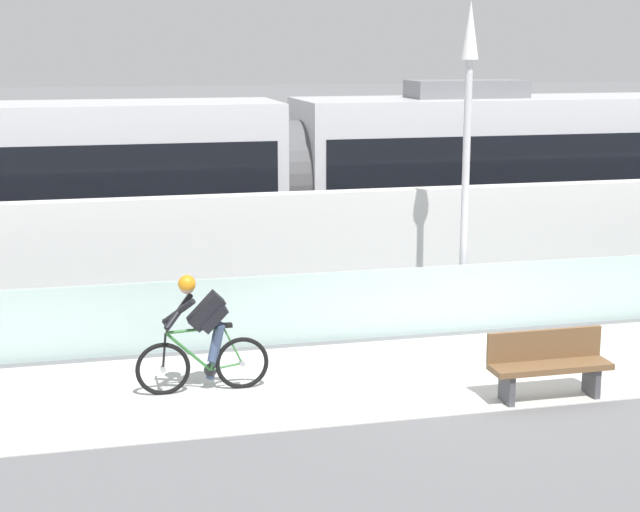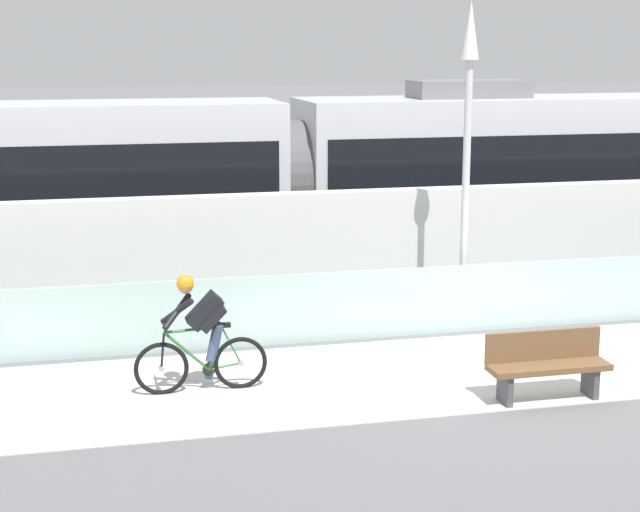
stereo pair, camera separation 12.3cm
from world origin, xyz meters
name	(u,v)px [view 2 (the right image)]	position (x,y,z in m)	size (l,w,h in m)	color
ground_plane	(495,368)	(0.00, 0.00, 0.00)	(200.00, 200.00, 0.00)	slate
bike_path_deck	(495,368)	(0.00, 0.00, 0.01)	(32.00, 3.20, 0.01)	silver
glass_parapet	(450,299)	(0.00, 1.85, 0.55)	(32.00, 0.05, 1.09)	#ADC6C1
concrete_barrier_wall	(414,247)	(0.00, 3.65, 1.04)	(32.00, 0.36, 2.08)	silver
tram_rail_near	(374,273)	(0.00, 6.13, 0.00)	(32.00, 0.08, 0.01)	#595654
tram_rail_far	(356,258)	(0.00, 7.57, 0.00)	(32.00, 0.08, 0.01)	#595654
tram	(290,178)	(-1.59, 6.85, 1.89)	(22.56, 2.54, 3.81)	silver
cyclist_on_bike	(201,335)	(-4.18, 0.00, 0.78)	(1.77, 0.58, 1.61)	black
lamp_post_antenna	(468,125)	(0.33, 2.15, 3.29)	(0.28, 0.28, 5.20)	gray
bench	(547,363)	(0.16, -1.29, 0.48)	(1.60, 0.45, 0.89)	brown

